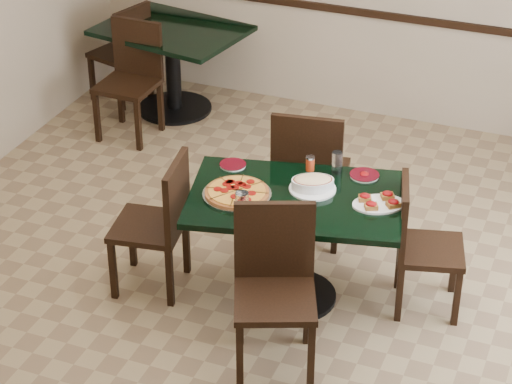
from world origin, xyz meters
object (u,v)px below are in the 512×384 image
at_px(chair_right, 418,240).
at_px(bread_basket, 294,212).
at_px(chair_far, 309,169).
at_px(back_chair_left, 125,48).
at_px(pepperoni_pizza, 237,192).
at_px(chair_near, 275,278).
at_px(main_table, 295,222).
at_px(back_chair_near, 132,73).
at_px(chair_left, 161,218).
at_px(back_table, 172,53).
at_px(bruschetta_platter, 379,202).
at_px(lasagna_casserole, 313,183).

distance_m(chair_right, bread_basket, 0.84).
bearing_deg(bread_basket, chair_far, 109.42).
xyz_separation_m(back_chair_left, pepperoni_pizza, (2.00, -2.30, 0.27)).
bearing_deg(chair_far, chair_near, 91.36).
bearing_deg(chair_far, main_table, 92.90).
distance_m(chair_right, back_chair_near, 3.10).
distance_m(chair_far, back_chair_near, 2.13).
distance_m(chair_far, chair_left, 1.09).
relative_size(chair_far, chair_left, 1.09).
xyz_separation_m(main_table, back_chair_near, (-2.00, 1.69, -0.04)).
distance_m(back_table, back_chair_left, 0.46).
distance_m(back_table, pepperoni_pizza, 2.77).
height_order(back_chair_near, bread_basket, back_chair_near).
relative_size(back_chair_near, back_chair_left, 1.06).
distance_m(back_chair_near, back_chair_left, 0.60).
xyz_separation_m(chair_near, pepperoni_pizza, (-0.41, 0.45, 0.22)).
xyz_separation_m(main_table, chair_left, (-0.81, -0.19, -0.05)).
height_order(back_table, back_chair_left, back_chair_left).
distance_m(main_table, bruschetta_platter, 0.54).
distance_m(chair_near, back_chair_left, 3.66).
distance_m(chair_near, pepperoni_pizza, 0.65).
xyz_separation_m(back_chair_left, bread_basket, (2.41, -2.42, 0.30)).
relative_size(chair_far, chair_near, 1.03).
relative_size(back_chair_left, bruschetta_platter, 2.31).
bearing_deg(chair_left, chair_far, 132.07).
height_order(chair_far, pepperoni_pizza, chair_far).
relative_size(back_chair_left, pepperoni_pizza, 2.13).
bearing_deg(chair_right, main_table, 91.44).
bearing_deg(back_chair_left, back_table, 104.23).
bearing_deg(chair_right, bread_basket, 109.57).
bearing_deg(chair_right, lasagna_casserole, 83.89).
bearing_deg(lasagna_casserole, back_chair_near, 117.54).
relative_size(back_chair_near, bruschetta_platter, 2.46).
bearing_deg(back_table, lasagna_casserole, -36.89).
distance_m(chair_far, bread_basket, 0.94).
height_order(chair_right, lasagna_casserole, chair_right).
bearing_deg(chair_left, back_chair_left, -156.51).
bearing_deg(chair_far, back_chair_near, -37.62).
bearing_deg(main_table, bruschetta_platter, -3.35).
relative_size(chair_near, lasagna_casserole, 3.20).
bearing_deg(pepperoni_pizza, back_chair_near, 132.77).
bearing_deg(bread_basket, main_table, 114.19).
distance_m(main_table, back_chair_near, 2.62).
relative_size(main_table, chair_right, 1.64).
xyz_separation_m(chair_near, chair_right, (0.64, 0.77, -0.07)).
height_order(back_table, chair_far, chair_far).
height_order(main_table, chair_far, chair_far).
height_order(back_table, bruschetta_platter, bruschetta_platter).
relative_size(back_table, bread_basket, 5.03).
bearing_deg(chair_near, chair_right, 28.31).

